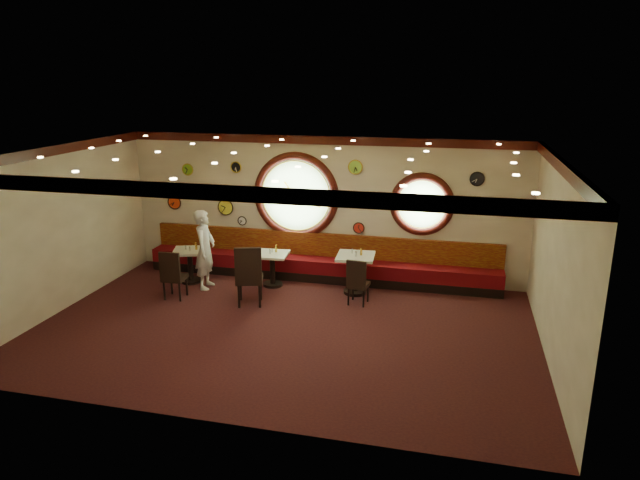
# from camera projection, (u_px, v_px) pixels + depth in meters

# --- Properties ---
(floor) EXTENTS (9.00, 6.00, 0.00)m
(floor) POSITION_uv_depth(u_px,v_px,m) (284.00, 329.00, 10.39)
(floor) COLOR black
(floor) RESTS_ON ground
(ceiling) EXTENTS (9.00, 6.00, 0.02)m
(ceiling) POSITION_uv_depth(u_px,v_px,m) (280.00, 153.00, 9.51)
(ceiling) COLOR gold
(ceiling) RESTS_ON wall_back
(wall_back) EXTENTS (9.00, 0.02, 3.20)m
(wall_back) POSITION_uv_depth(u_px,v_px,m) (322.00, 208.00, 12.75)
(wall_back) COLOR beige
(wall_back) RESTS_ON floor
(wall_front) EXTENTS (9.00, 0.02, 3.20)m
(wall_front) POSITION_uv_depth(u_px,v_px,m) (211.00, 311.00, 7.15)
(wall_front) COLOR beige
(wall_front) RESTS_ON floor
(wall_left) EXTENTS (0.02, 6.00, 3.20)m
(wall_left) POSITION_uv_depth(u_px,v_px,m) (59.00, 229.00, 10.97)
(wall_left) COLOR beige
(wall_left) RESTS_ON floor
(wall_right) EXTENTS (0.02, 6.00, 3.20)m
(wall_right) POSITION_uv_depth(u_px,v_px,m) (556.00, 264.00, 8.93)
(wall_right) COLOR beige
(wall_right) RESTS_ON floor
(molding_back) EXTENTS (9.00, 0.10, 0.18)m
(molding_back) POSITION_uv_depth(u_px,v_px,m) (322.00, 140.00, 12.29)
(molding_back) COLOR #390E0A
(molding_back) RESTS_ON wall_back
(molding_front) EXTENTS (9.00, 0.10, 0.18)m
(molding_front) POSITION_uv_depth(u_px,v_px,m) (206.00, 192.00, 6.78)
(molding_front) COLOR #390E0A
(molding_front) RESTS_ON wall_back
(molding_left) EXTENTS (0.10, 6.00, 0.18)m
(molding_left) POSITION_uv_depth(u_px,v_px,m) (51.00, 151.00, 10.54)
(molding_left) COLOR #390E0A
(molding_left) RESTS_ON wall_back
(molding_right) EXTENTS (0.10, 6.00, 0.18)m
(molding_right) POSITION_uv_depth(u_px,v_px,m) (564.00, 168.00, 8.52)
(molding_right) COLOR #390E0A
(molding_right) RESTS_ON wall_back
(banquette_base) EXTENTS (8.00, 0.55, 0.20)m
(banquette_base) POSITION_uv_depth(u_px,v_px,m) (319.00, 275.00, 12.90)
(banquette_base) COLOR black
(banquette_base) RESTS_ON floor
(banquette_seat) EXTENTS (8.00, 0.55, 0.30)m
(banquette_seat) POSITION_uv_depth(u_px,v_px,m) (319.00, 265.00, 12.84)
(banquette_seat) COLOR #56070E
(banquette_seat) RESTS_ON banquette_base
(banquette_back) EXTENTS (8.00, 0.10, 0.55)m
(banquette_back) POSITION_uv_depth(u_px,v_px,m) (321.00, 245.00, 12.93)
(banquette_back) COLOR #600907
(banquette_back) RESTS_ON wall_back
(porthole_left_glass) EXTENTS (1.66, 0.02, 1.66)m
(porthole_left_glass) POSITION_uv_depth(u_px,v_px,m) (296.00, 196.00, 12.81)
(porthole_left_glass) COLOR #9BCF7C
(porthole_left_glass) RESTS_ON wall_back
(porthole_left_frame) EXTENTS (1.98, 0.18, 1.98)m
(porthole_left_frame) POSITION_uv_depth(u_px,v_px,m) (296.00, 196.00, 12.80)
(porthole_left_frame) COLOR #390E0A
(porthole_left_frame) RESTS_ON wall_back
(porthole_left_ring) EXTENTS (1.61, 0.03, 1.61)m
(porthole_left_ring) POSITION_uv_depth(u_px,v_px,m) (296.00, 196.00, 12.77)
(porthole_left_ring) COLOR gold
(porthole_left_ring) RESTS_ON wall_back
(porthole_right_glass) EXTENTS (1.10, 0.02, 1.10)m
(porthole_right_glass) POSITION_uv_depth(u_px,v_px,m) (422.00, 204.00, 12.19)
(porthole_right_glass) COLOR #9BCF7C
(porthole_right_glass) RESTS_ON wall_back
(porthole_right_frame) EXTENTS (1.38, 0.18, 1.38)m
(porthole_right_frame) POSITION_uv_depth(u_px,v_px,m) (422.00, 204.00, 12.18)
(porthole_right_frame) COLOR #390E0A
(porthole_right_frame) RESTS_ON wall_back
(porthole_right_ring) EXTENTS (1.09, 0.03, 1.09)m
(porthole_right_ring) POSITION_uv_depth(u_px,v_px,m) (422.00, 205.00, 12.15)
(porthole_right_ring) COLOR gold
(porthole_right_ring) RESTS_ON wall_back
(wall_clock_0) EXTENTS (0.24, 0.03, 0.24)m
(wall_clock_0) POSITION_uv_depth(u_px,v_px,m) (236.00, 167.00, 12.93)
(wall_clock_0) COLOR black
(wall_clock_0) RESTS_ON wall_back
(wall_clock_1) EXTENTS (0.20, 0.03, 0.20)m
(wall_clock_1) POSITION_uv_depth(u_px,v_px,m) (242.00, 221.00, 13.25)
(wall_clock_1) COLOR white
(wall_clock_1) RESTS_ON wall_back
(wall_clock_2) EXTENTS (0.24, 0.03, 0.24)m
(wall_clock_2) POSITION_uv_depth(u_px,v_px,m) (359.00, 228.00, 12.63)
(wall_clock_2) COLOR red
(wall_clock_2) RESTS_ON wall_back
(wall_clock_3) EXTENTS (0.36, 0.03, 0.36)m
(wall_clock_3) POSITION_uv_depth(u_px,v_px,m) (226.00, 207.00, 13.26)
(wall_clock_3) COLOR yellow
(wall_clock_3) RESTS_ON wall_back
(wall_clock_4) EXTENTS (0.28, 0.03, 0.28)m
(wall_clock_4) POSITION_uv_depth(u_px,v_px,m) (477.00, 179.00, 11.74)
(wall_clock_4) COLOR black
(wall_clock_4) RESTS_ON wall_back
(wall_clock_5) EXTENTS (0.26, 0.03, 0.26)m
(wall_clock_5) POSITION_uv_depth(u_px,v_px,m) (188.00, 170.00, 13.23)
(wall_clock_5) COLOR #73A921
(wall_clock_5) RESTS_ON wall_back
(wall_clock_6) EXTENTS (0.32, 0.03, 0.32)m
(wall_clock_6) POSITION_uv_depth(u_px,v_px,m) (175.00, 202.00, 13.54)
(wall_clock_6) COLOR red
(wall_clock_6) RESTS_ON wall_back
(wall_clock_7) EXTENTS (0.30, 0.03, 0.30)m
(wall_clock_7) POSITION_uv_depth(u_px,v_px,m) (355.00, 167.00, 12.28)
(wall_clock_7) COLOR #8BCC3F
(wall_clock_7) RESTS_ON wall_back
(table_a) EXTENTS (0.86, 0.86, 0.76)m
(table_a) POSITION_uv_depth(u_px,v_px,m) (190.00, 262.00, 12.63)
(table_a) COLOR black
(table_a) RESTS_ON floor
(table_b) EXTENTS (0.73, 0.73, 0.74)m
(table_b) POSITION_uv_depth(u_px,v_px,m) (272.00, 265.00, 12.42)
(table_b) COLOR black
(table_b) RESTS_ON floor
(table_c) EXTENTS (0.82, 0.82, 0.85)m
(table_c) POSITION_uv_depth(u_px,v_px,m) (355.00, 269.00, 11.97)
(table_c) COLOR black
(table_c) RESTS_ON floor
(chair_a) EXTENTS (0.45, 0.45, 0.64)m
(chair_a) POSITION_uv_depth(u_px,v_px,m) (172.00, 272.00, 11.62)
(chair_a) COLOR black
(chair_a) RESTS_ON floor
(chair_b) EXTENTS (0.65, 0.65, 0.77)m
(chair_b) POSITION_uv_depth(u_px,v_px,m) (249.00, 272.00, 11.24)
(chair_b) COLOR black
(chair_b) RESTS_ON floor
(chair_c) EXTENTS (0.44, 0.44, 0.59)m
(chair_c) POSITION_uv_depth(u_px,v_px,m) (357.00, 279.00, 11.33)
(chair_c) COLOR black
(chair_c) RESTS_ON floor
(condiment_a_salt) EXTENTS (0.03, 0.03, 0.10)m
(condiment_a_salt) POSITION_uv_depth(u_px,v_px,m) (186.00, 247.00, 12.56)
(condiment_a_salt) COLOR silver
(condiment_a_salt) RESTS_ON table_a
(condiment_b_salt) EXTENTS (0.03, 0.03, 0.09)m
(condiment_b_salt) POSITION_uv_depth(u_px,v_px,m) (272.00, 250.00, 12.41)
(condiment_b_salt) COLOR silver
(condiment_b_salt) RESTS_ON table_b
(condiment_c_salt) EXTENTS (0.04, 0.04, 0.10)m
(condiment_c_salt) POSITION_uv_depth(u_px,v_px,m) (352.00, 251.00, 11.99)
(condiment_c_salt) COLOR silver
(condiment_c_salt) RESTS_ON table_c
(condiment_a_pepper) EXTENTS (0.03, 0.03, 0.10)m
(condiment_a_pepper) POSITION_uv_depth(u_px,v_px,m) (190.00, 249.00, 12.46)
(condiment_a_pepper) COLOR silver
(condiment_a_pepper) RESTS_ON table_a
(condiment_b_pepper) EXTENTS (0.03, 0.03, 0.09)m
(condiment_b_pepper) POSITION_uv_depth(u_px,v_px,m) (270.00, 252.00, 12.30)
(condiment_b_pepper) COLOR #B8B9BD
(condiment_b_pepper) RESTS_ON table_b
(condiment_c_pepper) EXTENTS (0.04, 0.04, 0.11)m
(condiment_c_pepper) POSITION_uv_depth(u_px,v_px,m) (356.00, 254.00, 11.78)
(condiment_c_pepper) COLOR silver
(condiment_c_pepper) RESTS_ON table_c
(condiment_a_bottle) EXTENTS (0.05, 0.05, 0.16)m
(condiment_a_bottle) POSITION_uv_depth(u_px,v_px,m) (196.00, 246.00, 12.55)
(condiment_a_bottle) COLOR gold
(condiment_a_bottle) RESTS_ON table_a
(condiment_b_bottle) EXTENTS (0.05, 0.05, 0.16)m
(condiment_b_bottle) POSITION_uv_depth(u_px,v_px,m) (276.00, 248.00, 12.43)
(condiment_b_bottle) COLOR yellow
(condiment_b_bottle) RESTS_ON table_b
(condiment_c_bottle) EXTENTS (0.05, 0.05, 0.15)m
(condiment_c_bottle) POSITION_uv_depth(u_px,v_px,m) (361.00, 252.00, 11.86)
(condiment_c_bottle) COLOR gold
(condiment_c_bottle) RESTS_ON table_c
(waiter) EXTENTS (0.46, 0.66, 1.72)m
(waiter) POSITION_uv_depth(u_px,v_px,m) (205.00, 249.00, 12.22)
(waiter) COLOR white
(waiter) RESTS_ON floor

